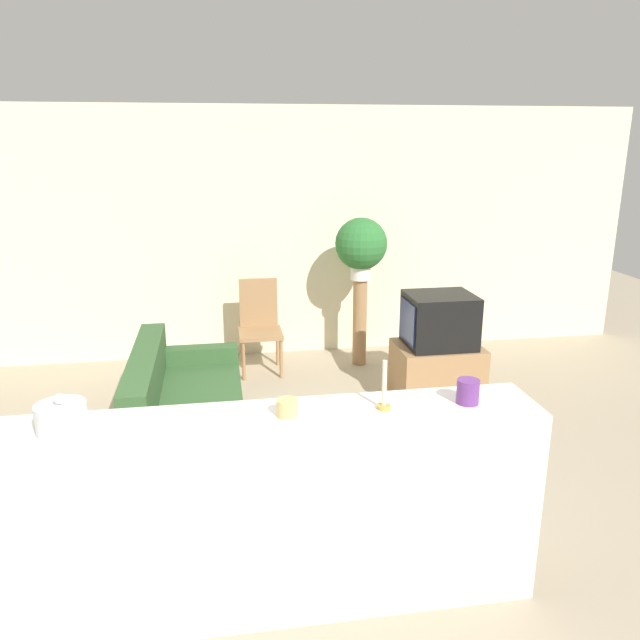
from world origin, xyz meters
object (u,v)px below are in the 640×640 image
television (439,320)px  wooden_chair (260,323)px  decorative_bowl (61,417)px  couch (184,413)px  potted_plant (361,245)px

television → wooden_chair: size_ratio=0.64×
television → decorative_bowl: size_ratio=2.66×
decorative_bowl → couch: bearing=76.9°
couch → wooden_chair: bearing=66.2°
couch → potted_plant: bearing=42.3°
decorative_bowl → wooden_chair: bearing=71.7°
television → potted_plant: size_ratio=0.95×
television → wooden_chair: bearing=146.7°
wooden_chair → couch: bearing=-113.8°
potted_plant → decorative_bowl: size_ratio=2.81×
television → potted_plant: bearing=115.8°
couch → potted_plant: (1.78, 1.63, 1.02)m
potted_plant → television: bearing=-64.2°
television → wooden_chair: television is taller
couch → decorative_bowl: size_ratio=7.21×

